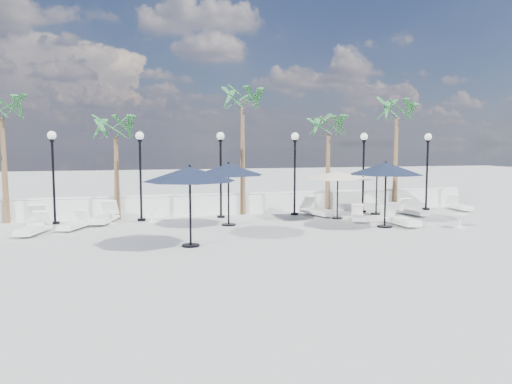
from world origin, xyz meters
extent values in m
plane|color=#A5A5A0|center=(0.00, 0.00, 0.00)|extent=(100.00, 100.00, 0.00)
cube|color=white|center=(0.00, 7.50, 0.45)|extent=(26.00, 0.30, 0.90)
cube|color=white|center=(0.00, 7.50, 0.97)|extent=(26.00, 0.12, 0.08)
cylinder|color=black|center=(-7.00, 6.50, 0.05)|extent=(0.36, 0.36, 0.10)
cylinder|color=black|center=(-7.00, 6.50, 1.75)|extent=(0.10, 0.10, 3.50)
cylinder|color=black|center=(-7.00, 6.50, 3.45)|extent=(0.18, 0.18, 0.10)
sphere|color=white|center=(-7.00, 6.50, 3.66)|extent=(0.36, 0.36, 0.36)
cylinder|color=black|center=(-3.50, 6.50, 0.05)|extent=(0.36, 0.36, 0.10)
cylinder|color=black|center=(-3.50, 6.50, 1.75)|extent=(0.10, 0.10, 3.50)
cylinder|color=black|center=(-3.50, 6.50, 3.45)|extent=(0.18, 0.18, 0.10)
sphere|color=white|center=(-3.50, 6.50, 3.66)|extent=(0.36, 0.36, 0.36)
cylinder|color=black|center=(0.00, 6.50, 0.05)|extent=(0.36, 0.36, 0.10)
cylinder|color=black|center=(0.00, 6.50, 1.75)|extent=(0.10, 0.10, 3.50)
cylinder|color=black|center=(0.00, 6.50, 3.45)|extent=(0.18, 0.18, 0.10)
sphere|color=white|center=(0.00, 6.50, 3.66)|extent=(0.36, 0.36, 0.36)
cylinder|color=black|center=(3.50, 6.50, 0.05)|extent=(0.36, 0.36, 0.10)
cylinder|color=black|center=(3.50, 6.50, 1.75)|extent=(0.10, 0.10, 3.50)
cylinder|color=black|center=(3.50, 6.50, 3.45)|extent=(0.18, 0.18, 0.10)
sphere|color=white|center=(3.50, 6.50, 3.66)|extent=(0.36, 0.36, 0.36)
cylinder|color=black|center=(7.00, 6.50, 0.05)|extent=(0.36, 0.36, 0.10)
cylinder|color=black|center=(7.00, 6.50, 1.75)|extent=(0.10, 0.10, 3.50)
cylinder|color=black|center=(7.00, 6.50, 3.45)|extent=(0.18, 0.18, 0.10)
sphere|color=white|center=(7.00, 6.50, 3.66)|extent=(0.36, 0.36, 0.36)
cylinder|color=black|center=(10.50, 6.50, 0.05)|extent=(0.36, 0.36, 0.10)
cylinder|color=black|center=(10.50, 6.50, 1.75)|extent=(0.10, 0.10, 3.50)
cylinder|color=black|center=(10.50, 6.50, 3.45)|extent=(0.18, 0.18, 0.10)
sphere|color=white|center=(10.50, 6.50, 3.66)|extent=(0.36, 0.36, 0.36)
cone|color=brown|center=(-9.00, 7.30, 2.20)|extent=(0.28, 0.28, 4.40)
cone|color=brown|center=(-4.50, 7.30, 1.80)|extent=(0.28, 0.28, 3.60)
cone|color=brown|center=(1.20, 7.30, 2.50)|extent=(0.28, 0.28, 5.00)
cone|color=brown|center=(5.50, 7.30, 1.90)|extent=(0.28, 0.28, 3.80)
cone|color=brown|center=(9.20, 7.30, 2.30)|extent=(0.28, 0.28, 4.60)
cube|color=white|center=(-7.44, 4.04, 0.15)|extent=(1.13, 1.96, 0.10)
cube|color=white|center=(-7.51, 3.80, 0.26)|extent=(0.92, 1.37, 0.10)
cube|color=white|center=(-7.22, 4.76, 0.52)|extent=(0.69, 0.59, 0.58)
cube|color=white|center=(-7.58, 5.61, 0.16)|extent=(0.93, 2.08, 0.11)
cube|color=white|center=(-7.55, 5.34, 0.28)|extent=(0.80, 1.43, 0.11)
cube|color=white|center=(-7.69, 6.42, 0.57)|extent=(0.69, 0.55, 0.63)
cube|color=white|center=(-6.10, 4.79, 0.14)|extent=(1.19, 1.75, 0.09)
cube|color=white|center=(-6.19, 4.59, 0.23)|extent=(0.94, 1.24, 0.09)
cube|color=white|center=(-5.83, 5.41, 0.47)|extent=(0.64, 0.57, 0.52)
cube|color=white|center=(-5.04, 6.07, 0.17)|extent=(1.23, 2.19, 0.11)
cube|color=white|center=(-5.11, 5.80, 0.29)|extent=(1.01, 1.53, 0.11)
cube|color=white|center=(-4.81, 6.89, 0.58)|extent=(0.76, 0.65, 0.65)
cube|color=white|center=(5.50, 3.95, 0.13)|extent=(1.11, 1.68, 0.09)
cube|color=white|center=(5.42, 3.75, 0.22)|extent=(0.88, 1.19, 0.09)
cube|color=white|center=(5.75, 4.54, 0.45)|extent=(0.61, 0.54, 0.50)
cube|color=white|center=(4.41, 5.87, 0.16)|extent=(1.16, 2.11, 0.11)
cube|color=white|center=(4.48, 5.61, 0.28)|extent=(0.95, 1.47, 0.11)
cube|color=white|center=(4.20, 6.65, 0.56)|extent=(0.73, 0.62, 0.63)
cube|color=white|center=(8.77, 4.92, 0.14)|extent=(0.78, 1.79, 0.09)
cube|color=white|center=(8.80, 4.69, 0.24)|extent=(0.68, 1.23, 0.09)
cube|color=white|center=(8.69, 5.62, 0.49)|extent=(0.59, 0.47, 0.54)
cube|color=white|center=(6.65, 2.45, 0.17)|extent=(0.75, 2.06, 0.11)
cube|color=white|center=(6.66, 2.18, 0.29)|extent=(0.69, 1.40, 0.11)
cube|color=white|center=(6.62, 3.28, 0.57)|extent=(0.66, 0.51, 0.64)
cube|color=white|center=(12.00, 5.92, 0.14)|extent=(0.80, 1.81, 0.09)
cube|color=white|center=(11.97, 5.68, 0.25)|extent=(0.69, 1.24, 0.09)
cube|color=white|center=(12.09, 6.63, 0.49)|extent=(0.60, 0.48, 0.55)
cylinder|color=white|center=(-4.78, 5.78, 0.02)|extent=(0.46, 0.46, 0.03)
cylinder|color=white|center=(-4.78, 5.78, 0.27)|extent=(0.07, 0.07, 0.55)
cylinder|color=white|center=(-4.78, 5.78, 0.56)|extent=(0.59, 0.59, 0.03)
cylinder|color=white|center=(-3.08, 6.00, 0.01)|extent=(0.37, 0.37, 0.03)
cylinder|color=white|center=(-3.08, 6.00, 0.22)|extent=(0.06, 0.06, 0.45)
cylinder|color=white|center=(-3.08, 6.00, 0.46)|extent=(0.49, 0.49, 0.03)
cylinder|color=white|center=(8.66, 1.39, 0.02)|extent=(0.45, 0.45, 0.03)
cylinder|color=white|center=(8.66, 1.39, 0.27)|extent=(0.07, 0.07, 0.54)
cylinder|color=white|center=(8.66, 1.39, 0.56)|extent=(0.59, 0.59, 0.03)
cylinder|color=black|center=(-2.14, 0.50, 0.03)|extent=(0.58, 0.58, 0.06)
cylinder|color=black|center=(-2.14, 0.50, 1.27)|extent=(0.07, 0.07, 2.54)
cone|color=black|center=(-2.14, 0.50, 2.35)|extent=(3.01, 3.01, 0.47)
sphere|color=black|center=(-2.14, 0.50, 2.61)|extent=(0.08, 0.08, 0.08)
cylinder|color=black|center=(-0.10, 4.30, 0.03)|extent=(0.58, 0.58, 0.06)
cylinder|color=black|center=(-0.10, 4.30, 1.24)|extent=(0.07, 0.07, 2.47)
cone|color=black|center=(-0.10, 4.30, 2.29)|extent=(2.89, 2.89, 0.46)
sphere|color=black|center=(-0.10, 4.30, 2.55)|extent=(0.08, 0.08, 0.08)
cylinder|color=black|center=(5.83, 2.27, 0.03)|extent=(0.59, 0.59, 0.06)
cylinder|color=black|center=(5.83, 2.27, 1.27)|extent=(0.07, 0.07, 2.53)
cone|color=black|center=(5.83, 2.27, 2.34)|extent=(2.96, 2.96, 0.48)
sphere|color=black|center=(5.83, 2.27, 2.61)|extent=(0.08, 0.08, 0.08)
cylinder|color=black|center=(4.94, 4.87, 0.03)|extent=(0.47, 0.47, 0.05)
cylinder|color=black|center=(4.94, 4.87, 1.04)|extent=(0.06, 0.06, 2.08)
pyramid|color=#BFB897|center=(4.94, 4.87, 2.10)|extent=(4.60, 4.60, 0.32)
cylinder|color=black|center=(7.29, 5.70, 0.03)|extent=(0.51, 0.51, 0.06)
cylinder|color=black|center=(7.29, 5.70, 1.09)|extent=(0.07, 0.07, 2.19)
pyramid|color=#BFB897|center=(7.29, 5.70, 2.21)|extent=(4.76, 4.76, 0.34)
camera|label=1|loc=(-4.15, -15.43, 3.31)|focal=35.00mm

